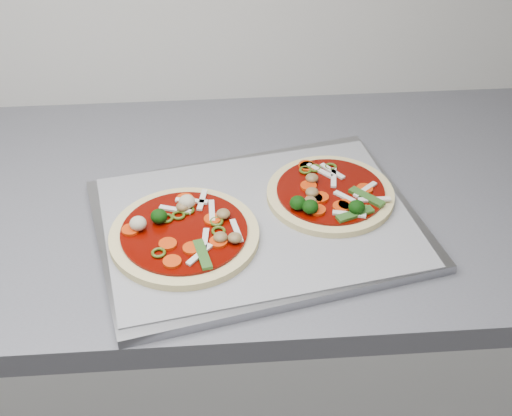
{
  "coord_description": "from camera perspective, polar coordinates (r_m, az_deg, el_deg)",
  "views": [
    {
      "loc": [
        -0.19,
        0.42,
        1.58
      ],
      "look_at": [
        -0.13,
        1.23,
        0.93
      ],
      "focal_mm": 50.0,
      "sensor_mm": 36.0,
      "label": 1
    }
  ],
  "objects": [
    {
      "name": "pizza_left",
      "position": [
        1.01,
        -5.74,
        -2.0
      ],
      "size": [
        0.25,
        0.25,
        0.04
      ],
      "rotation": [
        0.0,
        0.0,
        -0.2
      ],
      "color": "beige",
      "rests_on": "parchment"
    },
    {
      "name": "pizza_right",
      "position": [
        1.08,
        5.92,
        1.12
      ],
      "size": [
        0.27,
        0.27,
        0.03
      ],
      "rotation": [
        0.0,
        0.0,
        0.64
      ],
      "color": "beige",
      "rests_on": "parchment"
    },
    {
      "name": "baking_tray",
      "position": [
        1.04,
        0.16,
        -1.36
      ],
      "size": [
        0.52,
        0.43,
        0.01
      ],
      "primitive_type": "cube",
      "rotation": [
        0.0,
        0.0,
        0.22
      ],
      "color": "gray",
      "rests_on": "countertop"
    },
    {
      "name": "base_cabinet",
      "position": [
        1.46,
        5.15,
        -13.45
      ],
      "size": [
        3.6,
        0.6,
        0.86
      ],
      "primitive_type": "cube",
      "color": "silver",
      "rests_on": "ground"
    },
    {
      "name": "parchment",
      "position": [
        1.04,
        0.16,
        -1.0
      ],
      "size": [
        0.49,
        0.39,
        0.0
      ],
      "primitive_type": "cube",
      "rotation": [
        0.0,
        0.0,
        0.18
      ],
      "color": "#96969B",
      "rests_on": "baking_tray"
    },
    {
      "name": "countertop",
      "position": [
        1.14,
        6.41,
        0.61
      ],
      "size": [
        3.6,
        0.6,
        0.04
      ],
      "primitive_type": "cube",
      "color": "slate",
      "rests_on": "base_cabinet"
    }
  ]
}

